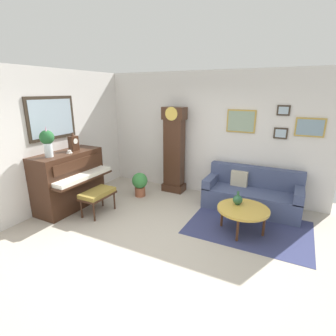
# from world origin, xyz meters

# --- Properties ---
(ground_plane) EXTENTS (6.40, 6.00, 0.10)m
(ground_plane) POSITION_xyz_m (0.00, 0.00, -0.05)
(ground_plane) COLOR #B2A899
(wall_left) EXTENTS (0.13, 4.90, 2.80)m
(wall_left) POSITION_xyz_m (-2.60, 0.01, 1.41)
(wall_left) COLOR silver
(wall_left) RESTS_ON ground_plane
(wall_back) EXTENTS (5.30, 0.13, 2.80)m
(wall_back) POSITION_xyz_m (0.02, 2.40, 1.40)
(wall_back) COLOR silver
(wall_back) RESTS_ON ground_plane
(area_rug) EXTENTS (2.10, 1.50, 0.01)m
(area_rug) POSITION_xyz_m (1.29, 1.07, 0.00)
(area_rug) COLOR navy
(area_rug) RESTS_ON ground_plane
(piano) EXTENTS (0.87, 1.44, 1.18)m
(piano) POSITION_xyz_m (-2.23, 0.28, 0.60)
(piano) COLOR #3D2316
(piano) RESTS_ON ground_plane
(piano_bench) EXTENTS (0.42, 0.70, 0.48)m
(piano_bench) POSITION_xyz_m (-1.51, 0.29, 0.41)
(piano_bench) COLOR #3D2316
(piano_bench) RESTS_ON ground_plane
(grandfather_clock) EXTENTS (0.52, 0.34, 2.03)m
(grandfather_clock) POSITION_xyz_m (-0.70, 2.09, 0.96)
(grandfather_clock) COLOR #3D2316
(grandfather_clock) RESTS_ON ground_plane
(couch) EXTENTS (1.90, 0.80, 0.84)m
(couch) POSITION_xyz_m (1.17, 1.93, 0.31)
(couch) COLOR #424C70
(couch) RESTS_ON ground_plane
(coffee_table) EXTENTS (0.88, 0.88, 0.44)m
(coffee_table) POSITION_xyz_m (1.19, 0.90, 0.40)
(coffee_table) COLOR gold
(coffee_table) RESTS_ON ground_plane
(mantel_clock) EXTENTS (0.13, 0.18, 0.38)m
(mantel_clock) POSITION_xyz_m (-2.23, 0.48, 1.35)
(mantel_clock) COLOR #3D2316
(mantel_clock) RESTS_ON piano
(flower_vase) EXTENTS (0.26, 0.26, 0.58)m
(flower_vase) POSITION_xyz_m (-2.23, -0.12, 1.50)
(flower_vase) COLOR silver
(flower_vase) RESTS_ON piano
(teacup) EXTENTS (0.12, 0.12, 0.06)m
(teacup) POSITION_xyz_m (-2.13, 0.26, 1.20)
(teacup) COLOR white
(teacup) RESTS_ON piano
(green_jug) EXTENTS (0.17, 0.17, 0.24)m
(green_jug) POSITION_xyz_m (1.06, 1.02, 0.52)
(green_jug) COLOR #234C33
(green_jug) RESTS_ON coffee_table
(potted_plant) EXTENTS (0.36, 0.36, 0.56)m
(potted_plant) POSITION_xyz_m (-1.26, 1.42, 0.32)
(potted_plant) COLOR #935138
(potted_plant) RESTS_ON ground_plane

